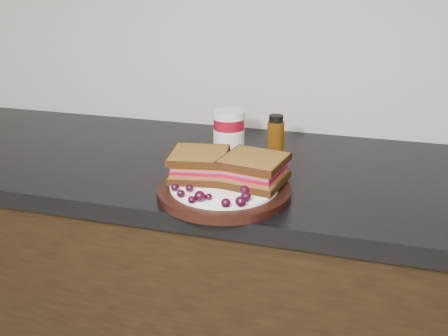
# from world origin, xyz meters

# --- Properties ---
(base_cabinets) EXTENTS (3.96, 0.58, 0.86)m
(base_cabinets) POSITION_xyz_m (0.00, 1.70, 0.43)
(base_cabinets) COLOR black
(base_cabinets) RESTS_ON ground_plane
(countertop) EXTENTS (3.98, 0.60, 0.04)m
(countertop) POSITION_xyz_m (0.00, 1.70, 0.88)
(countertop) COLOR black
(countertop) RESTS_ON base_cabinets
(plate) EXTENTS (0.28, 0.28, 0.02)m
(plate) POSITION_xyz_m (0.09, 1.51, 0.91)
(plate) COLOR black
(plate) RESTS_ON countertop
(sandwich_left) EXTENTS (0.14, 0.14, 0.06)m
(sandwich_left) POSITION_xyz_m (0.03, 1.54, 0.95)
(sandwich_left) COLOR brown
(sandwich_left) RESTS_ON plate
(sandwich_right) EXTENTS (0.14, 0.14, 0.06)m
(sandwich_right) POSITION_xyz_m (0.15, 1.54, 0.95)
(sandwich_right) COLOR brown
(sandwich_right) RESTS_ON plate
(grape_0) EXTENTS (0.02, 0.02, 0.02)m
(grape_0) POSITION_xyz_m (0.01, 1.45, 0.93)
(grape_0) COLOR black
(grape_0) RESTS_ON plate
(grape_1) EXTENTS (0.02, 0.02, 0.02)m
(grape_1) POSITION_xyz_m (0.03, 1.46, 0.93)
(grape_1) COLOR black
(grape_1) RESTS_ON plate
(grape_2) EXTENTS (0.02, 0.02, 0.02)m
(grape_2) POSITION_xyz_m (0.03, 1.43, 0.93)
(grape_2) COLOR black
(grape_2) RESTS_ON plate
(grape_3) EXTENTS (0.02, 0.02, 0.01)m
(grape_3) POSITION_xyz_m (0.06, 1.41, 0.93)
(grape_3) COLOR black
(grape_3) RESTS_ON plate
(grape_4) EXTENTS (0.02, 0.02, 0.02)m
(grape_4) POSITION_xyz_m (0.07, 1.42, 0.93)
(grape_4) COLOR black
(grape_4) RESTS_ON plate
(grape_5) EXTENTS (0.01, 0.01, 0.01)m
(grape_5) POSITION_xyz_m (0.08, 1.43, 0.93)
(grape_5) COLOR black
(grape_5) RESTS_ON plate
(grape_6) EXTENTS (0.02, 0.02, 0.02)m
(grape_6) POSITION_xyz_m (0.12, 1.41, 0.93)
(grape_6) COLOR black
(grape_6) RESTS_ON plate
(grape_7) EXTENTS (0.02, 0.02, 0.02)m
(grape_7) POSITION_xyz_m (0.15, 1.42, 0.93)
(grape_7) COLOR black
(grape_7) RESTS_ON plate
(grape_8) EXTENTS (0.02, 0.02, 0.02)m
(grape_8) POSITION_xyz_m (0.15, 1.45, 0.93)
(grape_8) COLOR black
(grape_8) RESTS_ON plate
(grape_9) EXTENTS (0.02, 0.02, 0.02)m
(grape_9) POSITION_xyz_m (0.14, 1.48, 0.93)
(grape_9) COLOR black
(grape_9) RESTS_ON plate
(grape_10) EXTENTS (0.02, 0.02, 0.02)m
(grape_10) POSITION_xyz_m (0.17, 1.50, 0.93)
(grape_10) COLOR black
(grape_10) RESTS_ON plate
(grape_11) EXTENTS (0.02, 0.02, 0.01)m
(grape_11) POSITION_xyz_m (0.16, 1.50, 0.93)
(grape_11) COLOR black
(grape_11) RESTS_ON plate
(grape_12) EXTENTS (0.02, 0.02, 0.02)m
(grape_12) POSITION_xyz_m (0.18, 1.52, 0.93)
(grape_12) COLOR black
(grape_12) RESTS_ON plate
(grape_13) EXTENTS (0.02, 0.02, 0.02)m
(grape_13) POSITION_xyz_m (0.16, 1.55, 0.93)
(grape_13) COLOR black
(grape_13) RESTS_ON plate
(grape_14) EXTENTS (0.02, 0.02, 0.02)m
(grape_14) POSITION_xyz_m (0.05, 1.57, 0.93)
(grape_14) COLOR black
(grape_14) RESTS_ON plate
(grape_15) EXTENTS (0.02, 0.02, 0.02)m
(grape_15) POSITION_xyz_m (0.06, 1.55, 0.93)
(grape_15) COLOR black
(grape_15) RESTS_ON plate
(grape_16) EXTENTS (0.02, 0.02, 0.02)m
(grape_16) POSITION_xyz_m (0.01, 1.55, 0.93)
(grape_16) COLOR black
(grape_16) RESTS_ON plate
(grape_17) EXTENTS (0.02, 0.02, 0.02)m
(grape_17) POSITION_xyz_m (0.02, 1.51, 0.93)
(grape_17) COLOR black
(grape_17) RESTS_ON plate
(grape_18) EXTENTS (0.02, 0.02, 0.02)m
(grape_18) POSITION_xyz_m (-0.01, 1.49, 0.93)
(grape_18) COLOR black
(grape_18) RESTS_ON plate
(grape_19) EXTENTS (0.02, 0.02, 0.02)m
(grape_19) POSITION_xyz_m (0.04, 1.56, 0.93)
(grape_19) COLOR black
(grape_19) RESTS_ON plate
(grape_20) EXTENTS (0.02, 0.02, 0.01)m
(grape_20) POSITION_xyz_m (0.04, 1.52, 0.93)
(grape_20) COLOR black
(grape_20) RESTS_ON plate
(grape_21) EXTENTS (0.01, 0.01, 0.01)m
(grape_21) POSITION_xyz_m (0.02, 1.51, 0.93)
(grape_21) COLOR black
(grape_21) RESTS_ON plate
(condiment_jar) EXTENTS (0.10, 0.10, 0.12)m
(condiment_jar) POSITION_xyz_m (0.04, 1.74, 0.96)
(condiment_jar) COLOR maroon
(condiment_jar) RESTS_ON countertop
(oil_bottle) EXTENTS (0.04, 0.04, 0.12)m
(oil_bottle) POSITION_xyz_m (0.15, 1.75, 0.96)
(oil_bottle) COLOR #4C2907
(oil_bottle) RESTS_ON countertop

